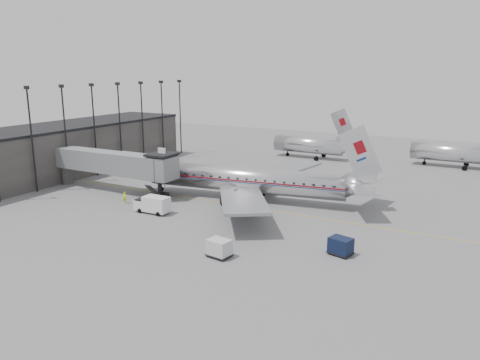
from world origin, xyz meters
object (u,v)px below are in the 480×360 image
(baggage_cart_white, at_px, (219,248))
(ramp_worker, at_px, (125,198))
(baggage_cart_navy, at_px, (341,246))
(service_van, at_px, (152,204))
(airliner, at_px, (249,180))

(baggage_cart_white, distance_m, ramp_worker, 22.62)
(baggage_cart_navy, distance_m, baggage_cart_white, 11.76)
(service_van, bearing_deg, baggage_cart_navy, -5.29)
(airliner, xyz_separation_m, ramp_worker, (-13.73, -9.56, -1.96))
(service_van, distance_m, baggage_cart_navy, 24.68)
(baggage_cart_navy, distance_m, ramp_worker, 30.75)
(baggage_cart_white, bearing_deg, airliner, 118.22)
(service_van, xyz_separation_m, ramp_worker, (-5.94, 1.54, -0.33))
(service_van, distance_m, baggage_cart_white, 16.62)
(service_van, height_order, baggage_cart_navy, service_van)
(airliner, relative_size, baggage_cart_white, 14.11)
(service_van, bearing_deg, airliner, 54.04)
(service_van, bearing_deg, ramp_worker, 164.54)
(baggage_cart_white, bearing_deg, service_van, 159.91)
(service_van, relative_size, ramp_worker, 2.87)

